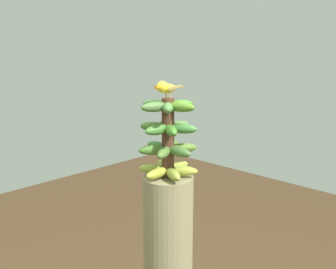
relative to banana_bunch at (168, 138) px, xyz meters
The scene contains 2 objects.
banana_bunch is the anchor object (origin of this frame).
perched_bird 0.22m from the banana_bunch, 79.70° to the right, with size 0.06×0.19×0.08m.
Camera 1 is at (1.09, -1.13, 1.94)m, focal length 40.48 mm.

